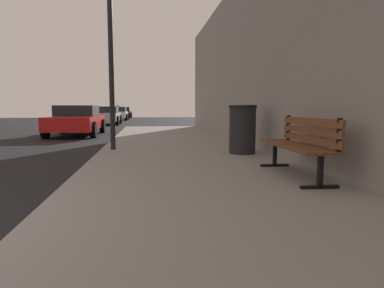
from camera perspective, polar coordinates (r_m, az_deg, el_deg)
name	(u,v)px	position (r m, az deg, el deg)	size (l,w,h in m)	color
sidewalk	(247,230)	(3.14, 9.32, -14.22)	(4.00, 32.00, 0.15)	gray
bench	(300,142)	(5.26, 17.88, 0.40)	(0.55, 1.89, 0.89)	brown
trash_bin	(242,129)	(7.59, 8.54, 2.50)	(0.61, 0.61, 1.08)	black
street_lamp	(110,27)	(8.65, -13.70, 18.75)	(0.36, 0.36, 4.27)	black
car_red	(77,120)	(15.21, -18.94, 3.84)	(2.01, 4.32, 1.27)	red
car_silver	(106,115)	(24.59, -14.30, 4.72)	(1.94, 4.22, 1.27)	#B7B7BF
car_white	(118,113)	(32.96, -12.48, 5.08)	(1.94, 4.47, 1.43)	white
car_black	(123,112)	(40.62, -11.63, 5.27)	(2.01, 4.55, 1.27)	black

